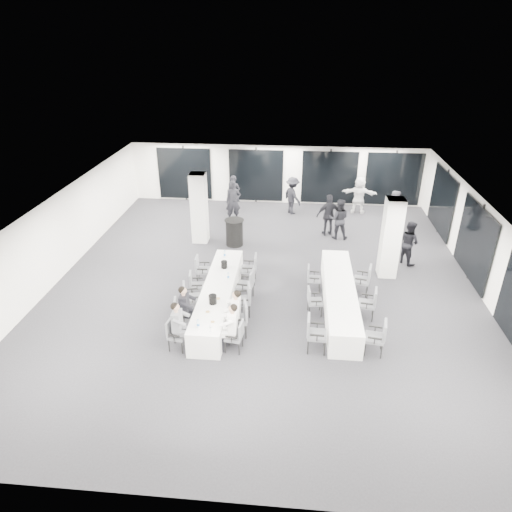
{
  "coord_description": "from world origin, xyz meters",
  "views": [
    {
      "loc": [
        0.96,
        -13.33,
        7.75
      ],
      "look_at": [
        -0.25,
        -0.2,
        1.12
      ],
      "focal_mm": 32.0,
      "sensor_mm": 36.0,
      "label": 1
    }
  ],
  "objects": [
    {
      "name": "column_left",
      "position": [
        -2.8,
        3.2,
        1.4
      ],
      "size": [
        0.6,
        0.6,
        2.8
      ],
      "primitive_type": "cube",
      "color": "silver",
      "rests_on": "floor"
    },
    {
      "name": "banquet_table_main",
      "position": [
        -1.28,
        -1.59,
        0.38
      ],
      "size": [
        0.9,
        5.0,
        0.75
      ],
      "primitive_type": "cube",
      "color": "silver",
      "rests_on": "floor"
    },
    {
      "name": "chair_side_right_far",
      "position": [
        3.25,
        -0.38,
        0.58
      ],
      "size": [
        0.61,
        0.64,
        1.01
      ],
      "rotation": [
        0.0,
        0.0,
        1.35
      ],
      "color": "#57595F",
      "rests_on": "floor"
    },
    {
      "name": "ice_bucket_near",
      "position": [
        -1.26,
        -2.55,
        0.88
      ],
      "size": [
        0.23,
        0.23,
        0.26
      ],
      "primitive_type": "cylinder",
      "color": "black",
      "rests_on": "banquet_table_main"
    },
    {
      "name": "chair_main_left_near",
      "position": [
        -2.1,
        -3.68,
        0.5
      ],
      "size": [
        0.5,
        0.54,
        0.88
      ],
      "rotation": [
        0.0,
        0.0,
        -1.71
      ],
      "color": "#57595F",
      "rests_on": "floor"
    },
    {
      "name": "seated_guest_d",
      "position": [
        -0.61,
        -2.94,
        0.81
      ],
      "size": [
        0.5,
        0.38,
        1.44
      ],
      "rotation": [
        0.0,
        0.0,
        1.57
      ],
      "color": "white",
      "rests_on": "floor"
    },
    {
      "name": "standing_guest_a",
      "position": [
        -1.76,
        5.35,
        1.05
      ],
      "size": [
        0.91,
        0.81,
        2.1
      ],
      "primitive_type": "imported",
      "rotation": [
        0.0,
        0.0,
        0.28
      ],
      "color": "black",
      "rests_on": "floor"
    },
    {
      "name": "chair_main_left_fourth",
      "position": [
        -2.1,
        -1.11,
        0.51
      ],
      "size": [
        0.52,
        0.56,
        0.9
      ],
      "rotation": [
        0.0,
        0.0,
        -1.42
      ],
      "color": "#57595F",
      "rests_on": "floor"
    },
    {
      "name": "chair_main_left_far",
      "position": [
        -2.11,
        -0.1,
        0.54
      ],
      "size": [
        0.5,
        0.55,
        0.95
      ],
      "rotation": [
        0.0,
        0.0,
        -1.52
      ],
      "color": "#57595F",
      "rests_on": "floor"
    },
    {
      "name": "chair_main_left_second",
      "position": [
        -2.11,
        -2.88,
        0.58
      ],
      "size": [
        0.6,
        0.63,
        1.01
      ],
      "rotation": [
        0.0,
        0.0,
        -1.37
      ],
      "color": "#57595F",
      "rests_on": "floor"
    },
    {
      "name": "chair_side_left_near",
      "position": [
        1.57,
        -3.41,
        0.59
      ],
      "size": [
        0.54,
        0.6,
        1.03
      ],
      "rotation": [
        0.0,
        0.0,
        -1.61
      ],
      "color": "#57595F",
      "rests_on": "floor"
    },
    {
      "name": "standing_guest_c",
      "position": [
        0.8,
        6.59,
        0.98
      ],
      "size": [
        1.26,
        1.4,
        1.95
      ],
      "primitive_type": "imported",
      "rotation": [
        0.0,
        0.0,
        2.19
      ],
      "color": "black",
      "rests_on": "floor"
    },
    {
      "name": "standing_guest_e",
      "position": [
        5.19,
        5.49,
        0.9
      ],
      "size": [
        0.7,
        0.96,
        1.8
      ],
      "primitive_type": "imported",
      "rotation": [
        0.0,
        0.0,
        1.36
      ],
      "color": "black",
      "rests_on": "floor"
    },
    {
      "name": "plate_c",
      "position": [
        -1.15,
        -2.31,
        0.76
      ],
      "size": [
        0.21,
        0.21,
        0.03
      ],
      "color": "white",
      "rests_on": "banquet_table_main"
    },
    {
      "name": "chair_side_right_near",
      "position": [
        3.25,
        -3.41,
        0.57
      ],
      "size": [
        0.58,
        0.62,
        1.0
      ],
      "rotation": [
        0.0,
        0.0,
        1.4
      ],
      "color": "#57595F",
      "rests_on": "floor"
    },
    {
      "name": "standing_guest_f",
      "position": [
        3.85,
        6.98,
        0.98
      ],
      "size": [
        1.88,
        0.97,
        1.96
      ],
      "primitive_type": "imported",
      "rotation": [
        0.0,
        0.0,
        2.98
      ],
      "color": "white",
      "rests_on": "floor"
    },
    {
      "name": "seated_guest_a",
      "position": [
        -1.94,
        -3.69,
        0.81
      ],
      "size": [
        0.5,
        0.38,
        1.44
      ],
      "rotation": [
        0.0,
        0.0,
        -1.57
      ],
      "color": "slate",
      "rests_on": "floor"
    },
    {
      "name": "water_bottle_a",
      "position": [
        -1.43,
        -3.73,
        0.87
      ],
      "size": [
        0.07,
        0.07,
        0.23
      ],
      "primitive_type": "cylinder",
      "color": "silver",
      "rests_on": "banquet_table_main"
    },
    {
      "name": "water_bottle_c",
      "position": [
        -1.37,
        0.35,
        0.87
      ],
      "size": [
        0.08,
        0.08,
        0.24
      ],
      "primitive_type": "cylinder",
      "color": "silver",
      "rests_on": "banquet_table_main"
    },
    {
      "name": "standing_guest_h",
      "position": [
        5.08,
        2.0,
        0.93
      ],
      "size": [
        0.97,
        1.04,
        1.85
      ],
      "primitive_type": "imported",
      "rotation": [
        0.0,
        0.0,
        2.21
      ],
      "color": "black",
      "rests_on": "floor"
    },
    {
      "name": "wine_glass",
      "position": [
        -1.08,
        -3.89,
        0.9
      ],
      "size": [
        0.08,
        0.08,
        0.2
      ],
      "color": "silver",
      "rests_on": "banquet_table_main"
    },
    {
      "name": "water_bottle_b",
      "position": [
        -1.03,
        -1.13,
        0.86
      ],
      "size": [
        0.07,
        0.07,
        0.21
      ],
      "primitive_type": "cylinder",
      "color": "silver",
      "rests_on": "banquet_table_main"
    },
    {
      "name": "chair_main_right_near",
      "position": [
        -0.45,
        -3.63,
        0.51
      ],
      "size": [
        0.5,
        0.54,
        0.89
      ],
      "rotation": [
        0.0,
        0.0,
        1.45
      ],
      "color": "#57595F",
      "rests_on": "floor"
    },
    {
      "name": "standing_guest_d",
      "position": [
        2.34,
        4.27,
        0.99
      ],
      "size": [
        1.28,
        0.9,
        1.99
      ],
      "primitive_type": "imported",
      "rotation": [
        0.0,
        0.0,
        3.37
      ],
      "color": "black",
      "rests_on": "floor"
    },
    {
      "name": "seated_guest_b",
      "position": [
        -1.94,
        -2.87,
        0.81
      ],
      "size": [
        0.5,
        0.38,
        1.44
      ],
      "rotation": [
        0.0,
        0.0,
        -1.57
      ],
      "color": "black",
      "rests_on": "floor"
    },
    {
      "name": "room",
      "position": [
        0.89,
        1.11,
        1.39
      ],
      "size": [
        14.04,
        16.04,
        2.84
      ],
      "color": "#222227",
      "rests_on": "ground"
    },
    {
      "name": "chair_main_right_far",
      "position": [
        -0.44,
        0.05,
        0.58
      ],
      "size": [
        0.52,
        0.59,
        1.02
      ],
      "rotation": [
        0.0,
        0.0,
        1.59
      ],
      "color": "#57595F",
      "rests_on": "floor"
    },
    {
      "name": "cocktail_table",
      "position": [
        -1.39,
        2.94,
        0.54
      ],
      "size": [
        0.77,
        0.77,
        1.06
      ],
      "color": "black",
      "rests_on": "floor"
    },
    {
      "name": "standing_guest_g",
      "position": [
        -1.91,
        6.54,
        0.98
      ],
      "size": [
        0.81,
        0.71,
        1.95
      ],
      "primitive_type": "imported",
      "rotation": [
        0.0,
        0.0,
        -0.2
      ],
      "color": "black",
      "rests_on": "floor"
    },
    {
      "name": "ice_bucket_far",
      "position": [
        -1.27,
        -0.41,
        0.87
      ],
      "size": [
        0.21,
        0.21,
        0.24
      ],
      "primitive_type": "cylinder",
      "color": "black",
      "rests_on": "banquet_table_main"
    },
    {
      "name": "chair_main_left_mid",
      "position": [
        -2.11,
        -1.89,
        0.55
      ],
      "size": [
        0.59,
        0.61,
        0.96
      ],
      "rotation": [
        0.0,
        0.0,
        -1.33
      ],
      "color": "#57595F",
      "rests_on": "floor"
    },
    {
      "name": "plate_b",
      "position": [
        -1.11,
        -3.47,
        0.76
      ],
      "size": [
        0.18,
        0.18,
        0.03
      ],
      "color": "white",
      "rests_on": "banquet_table_main"
    },
    {
      "name": "standing_guest_b",
      "position": [
        2.72,
        3.97,
        0.95
      ],
      "size": [
        0.94,
        0.61,
        1.9
      ],
      "primitive_type": "imported",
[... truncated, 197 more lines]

